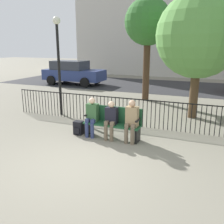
{
  "coord_description": "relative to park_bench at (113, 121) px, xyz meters",
  "views": [
    {
      "loc": [
        2.67,
        -4.52,
        2.66
      ],
      "look_at": [
        0.0,
        1.86,
        0.8
      ],
      "focal_mm": 40.0,
      "sensor_mm": 36.0,
      "label": 1
    }
  ],
  "objects": [
    {
      "name": "fence_railing",
      "position": [
        -0.02,
        1.28,
        0.07
      ],
      "size": [
        9.01,
        0.03,
        0.95
      ],
      "color": "black",
      "rests_on": "ground"
    },
    {
      "name": "parked_car_1",
      "position": [
        -6.53,
        8.52,
        0.35
      ],
      "size": [
        4.2,
        1.94,
        1.62
      ],
      "color": "navy",
      "rests_on": "ground"
    },
    {
      "name": "tree_1",
      "position": [
        -0.51,
        5.45,
        3.15
      ],
      "size": [
        2.18,
        2.18,
        4.8
      ],
      "color": "#422D1E",
      "rests_on": "ground"
    },
    {
      "name": "park_bench",
      "position": [
        0.0,
        0.0,
        0.0
      ],
      "size": [
        1.68,
        0.45,
        0.92
      ],
      "color": "#194728",
      "rests_on": "ground"
    },
    {
      "name": "ground_plane",
      "position": [
        0.0,
        -1.94,
        -0.49
      ],
      "size": [
        80.0,
        80.0,
        0.0
      ],
      "primitive_type": "plane",
      "color": "gray"
    },
    {
      "name": "seated_person_1",
      "position": [
        -0.01,
        -0.13,
        0.13
      ],
      "size": [
        0.34,
        0.39,
        1.12
      ],
      "color": "brown",
      "rests_on": "ground"
    },
    {
      "name": "backpack",
      "position": [
        -1.08,
        -0.16,
        -0.29
      ],
      "size": [
        0.27,
        0.27,
        0.41
      ],
      "color": "black",
      "rests_on": "ground"
    },
    {
      "name": "tree_2",
      "position": [
        1.96,
        3.13,
        2.48
      ],
      "size": [
        3.01,
        3.01,
        4.49
      ],
      "color": "#4C3823",
      "rests_on": "ground"
    },
    {
      "name": "street_surface",
      "position": [
        0.0,
        10.06,
        -0.49
      ],
      "size": [
        24.0,
        6.0,
        0.01
      ],
      "color": "#2B2B2D",
      "rests_on": "ground"
    },
    {
      "name": "seated_person_2",
      "position": [
        0.61,
        -0.13,
        0.18
      ],
      "size": [
        0.34,
        0.39,
        1.21
      ],
      "color": "brown",
      "rests_on": "ground"
    },
    {
      "name": "seated_person_0",
      "position": [
        -0.63,
        -0.13,
        0.16
      ],
      "size": [
        0.34,
        0.39,
        1.17
      ],
      "color": "navy",
      "rests_on": "ground"
    },
    {
      "name": "lamp_post",
      "position": [
        -2.85,
        1.55,
        1.93
      ],
      "size": [
        0.28,
        0.28,
        3.65
      ],
      "color": "black",
      "rests_on": "ground"
    }
  ]
}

